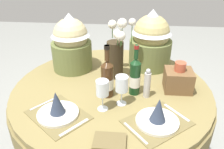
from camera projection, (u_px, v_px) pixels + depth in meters
The scene contains 13 objects.
dining_table at pixel (112, 103), 1.69m from camera, with size 1.40×1.40×0.75m.
place_setting_left at pixel (57, 109), 1.33m from camera, with size 0.43×0.42×0.16m.
place_setting_right at pixel (158, 116), 1.27m from camera, with size 0.43×0.42×0.16m.
flower_vase at pixel (116, 52), 1.66m from camera, with size 0.20×0.24×0.46m.
wine_bottle_left at pixel (107, 78), 1.47m from camera, with size 0.08×0.08×0.35m.
wine_bottle_centre at pixel (135, 76), 1.50m from camera, with size 0.07×0.07×0.34m.
wine_glass_left at pixel (102, 89), 1.33m from camera, with size 0.07×0.07×0.20m.
wine_glass_right at pixel (122, 84), 1.38m from camera, with size 0.08×0.08×0.19m.
pepper_mill at pixel (147, 84), 1.48m from camera, with size 0.04×0.04×0.20m.
book_on_table at pixel (110, 142), 1.15m from camera, with size 0.16×0.12×0.02m, color brown.
gift_tub_back_left at pixel (71, 41), 1.77m from camera, with size 0.31×0.31×0.44m.
gift_tub_back_right at pixel (151, 38), 1.81m from camera, with size 0.33×0.33×0.46m.
woven_basket_side_right at pixel (178, 79), 1.56m from camera, with size 0.18×0.16×0.21m.
Camera 1 is at (0.12, -1.38, 1.60)m, focal length 37.18 mm.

